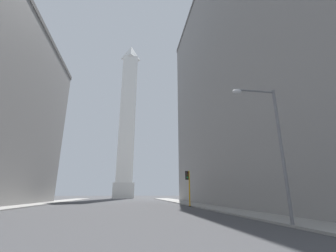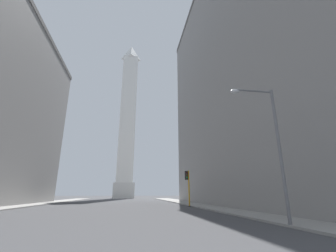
% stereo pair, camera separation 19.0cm
% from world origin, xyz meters
% --- Properties ---
extents(sidewalk_left, '(5.00, 107.13, 0.15)m').
position_xyz_m(sidewalk_left, '(-14.00, 32.14, 0.07)').
color(sidewalk_left, gray).
rests_on(sidewalk_left, ground_plane).
extents(sidewalk_right, '(5.00, 107.13, 0.15)m').
position_xyz_m(sidewalk_right, '(14.00, 32.14, 0.07)').
color(sidewalk_right, gray).
rests_on(sidewalk_right, ground_plane).
extents(building_right, '(22.63, 51.89, 44.82)m').
position_xyz_m(building_right, '(26.08, 30.87, 22.42)').
color(building_right, gray).
rests_on(building_right, ground_plane).
extents(obelisk, '(7.97, 7.97, 67.85)m').
position_xyz_m(obelisk, '(0.00, 89.27, 32.51)').
color(obelisk, silver).
rests_on(obelisk, ground_plane).
extents(traffic_light_mid_right, '(0.76, 0.53, 5.22)m').
position_xyz_m(traffic_light_mid_right, '(11.03, 31.65, 3.45)').
color(traffic_light_mid_right, orange).
rests_on(traffic_light_mid_right, ground_plane).
extents(street_lamp, '(3.05, 0.36, 8.57)m').
position_xyz_m(street_lamp, '(11.17, 10.28, 5.24)').
color(street_lamp, slate).
rests_on(street_lamp, ground_plane).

